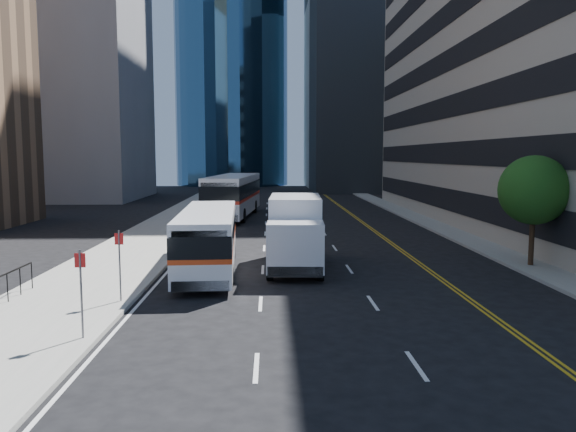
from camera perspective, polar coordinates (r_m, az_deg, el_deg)
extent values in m
plane|color=black|center=(18.46, 8.19, -10.36)|extent=(160.00, 160.00, 0.00)
cube|color=gray|center=(43.36, -11.56, -0.79)|extent=(5.00, 90.00, 0.15)
cube|color=gray|center=(44.42, 14.07, -0.69)|extent=(2.00, 90.00, 0.15)
cube|color=gray|center=(74.76, -22.00, 15.17)|extent=(18.00, 18.00, 35.00)
cylinder|color=#332114|center=(28.45, 23.50, -2.39)|extent=(0.24, 0.24, 2.20)
sphere|color=#214915|center=(28.21, 23.71, 2.43)|extent=(3.20, 3.20, 3.20)
cube|color=silver|center=(25.95, -8.06, -3.72)|extent=(2.85, 10.78, 0.98)
cube|color=red|center=(25.86, -8.08, -2.46)|extent=(2.87, 10.80, 0.20)
cube|color=black|center=(25.79, -8.10, -1.39)|extent=(2.87, 10.80, 0.80)
cube|color=silver|center=(25.72, -8.12, 0.09)|extent=(2.85, 10.78, 0.44)
cylinder|color=black|center=(22.98, -11.11, -5.97)|extent=(0.31, 0.90, 0.89)
cylinder|color=black|center=(22.84, -5.91, -5.96)|extent=(0.31, 0.90, 0.89)
cylinder|color=black|center=(28.89, -9.78, -3.46)|extent=(0.31, 0.90, 0.89)
cylinder|color=black|center=(28.78, -5.66, -3.44)|extent=(0.31, 0.90, 0.89)
cube|color=white|center=(48.12, -5.55, 1.12)|extent=(4.18, 13.94, 1.26)
cube|color=red|center=(48.06, -5.56, 2.01)|extent=(4.20, 13.96, 0.25)
cube|color=black|center=(48.02, -5.57, 2.76)|extent=(4.20, 13.96, 1.03)
cube|color=white|center=(47.98, -5.58, 3.78)|extent=(4.18, 13.94, 0.57)
cylinder|color=black|center=(44.36, -8.11, 0.07)|extent=(0.44, 1.17, 1.14)
cylinder|color=black|center=(43.91, -4.61, 0.05)|extent=(0.44, 1.17, 1.14)
cylinder|color=black|center=(51.98, -6.42, 0.98)|extent=(0.44, 1.17, 1.14)
cylinder|color=black|center=(51.59, -3.42, 0.97)|extent=(0.44, 1.17, 1.14)
cube|color=silver|center=(23.66, 0.75, -3.08)|extent=(2.45, 2.27, 2.07)
cube|color=black|center=(22.68, 0.75, -2.48)|extent=(2.16, 0.15, 1.08)
cube|color=silver|center=(26.99, 0.74, -0.67)|extent=(2.57, 4.82, 2.56)
cube|color=black|center=(26.14, 0.74, -4.17)|extent=(2.04, 6.57, 0.25)
cylinder|color=black|center=(23.66, -1.84, -5.44)|extent=(0.32, 0.96, 0.95)
cylinder|color=black|center=(23.67, 3.33, -5.44)|extent=(0.32, 0.96, 0.95)
cylinder|color=black|center=(28.50, -1.41, -3.45)|extent=(0.32, 0.96, 0.95)
cylinder|color=black|center=(28.50, 2.87, -3.45)|extent=(0.32, 0.96, 0.95)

